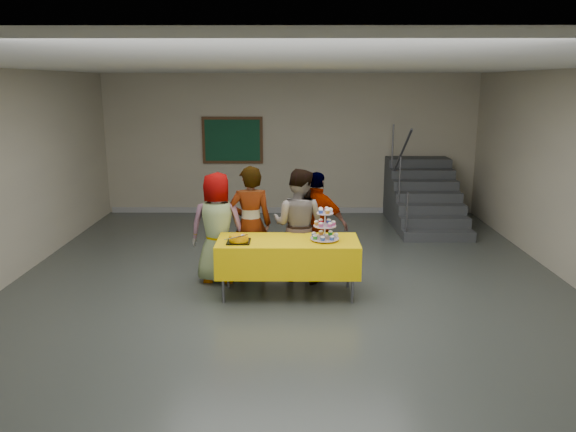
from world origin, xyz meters
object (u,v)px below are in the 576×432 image
at_px(schoolchild_d, 317,225).
at_px(schoolchild_b, 251,224).
at_px(bake_table, 288,255).
at_px(noticeboard, 232,140).
at_px(schoolchild_a, 217,228).
at_px(bear_cake, 239,238).
at_px(schoolchild_c, 299,225).
at_px(staircase, 422,199).
at_px(cupcake_stand, 325,227).

bearing_deg(schoolchild_d, schoolchild_b, 29.95).
distance_m(bake_table, noticeboard, 5.18).
distance_m(schoolchild_a, schoolchild_d, 1.44).
relative_size(bear_cake, schoolchild_b, 0.21).
height_order(schoolchild_c, staircase, staircase).
bearing_deg(noticeboard, cupcake_stand, -70.90).
height_order(cupcake_stand, schoolchild_a, schoolchild_a).
height_order(cupcake_stand, staircase, staircase).
xyz_separation_m(cupcake_stand, schoolchild_a, (-1.49, 0.55, -0.16)).
distance_m(bake_table, schoolchild_b, 0.84).
bearing_deg(staircase, bear_cake, -128.68).
height_order(bear_cake, noticeboard, noticeboard).
xyz_separation_m(schoolchild_c, noticeboard, (-1.37, 4.29, 0.79)).
xyz_separation_m(schoolchild_a, schoolchild_b, (0.47, 0.05, 0.04)).
xyz_separation_m(cupcake_stand, schoolchild_d, (-0.07, 0.75, -0.17)).
bearing_deg(schoolchild_b, schoolchild_c, 176.99).
distance_m(cupcake_stand, schoolchild_d, 0.77).
distance_m(cupcake_stand, schoolchild_a, 1.60).
bearing_deg(schoolchild_a, schoolchild_c, -172.98).
distance_m(cupcake_stand, staircase, 4.69).
height_order(schoolchild_a, schoolchild_b, schoolchild_b).
xyz_separation_m(bake_table, cupcake_stand, (0.49, -0.02, 0.40)).
relative_size(schoolchild_b, staircase, 0.70).
xyz_separation_m(cupcake_stand, bear_cake, (-1.13, -0.09, -0.12)).
relative_size(cupcake_stand, noticeboard, 0.34).
relative_size(schoolchild_a, schoolchild_b, 0.95).
distance_m(schoolchild_a, schoolchild_c, 1.16).
bearing_deg(schoolchild_a, bear_cake, 121.69).
bearing_deg(bear_cake, schoolchild_d, 38.55).
xyz_separation_m(bake_table, schoolchild_d, (0.42, 0.74, 0.23)).
xyz_separation_m(schoolchild_b, staircase, (3.25, 3.51, -0.35)).
distance_m(cupcake_stand, schoolchild_c, 0.74).
bearing_deg(cupcake_stand, schoolchild_c, 117.50).
relative_size(bake_table, staircase, 0.78).
relative_size(schoolchild_d, staircase, 0.65).
relative_size(schoolchild_c, schoolchild_d, 1.04).
xyz_separation_m(cupcake_stand, schoolchild_c, (-0.34, 0.65, -0.14)).
relative_size(schoolchild_c, noticeboard, 1.25).
relative_size(bear_cake, schoolchild_c, 0.22).
bearing_deg(cupcake_stand, schoolchild_a, 159.72).
relative_size(schoolchild_b, schoolchild_c, 1.03).
bearing_deg(schoolchild_d, bear_cake, 59.31).
bearing_deg(staircase, bake_table, -123.62).
bearing_deg(noticeboard, schoolchild_c, -72.26).
bearing_deg(bear_cake, bake_table, 9.61).
xyz_separation_m(cupcake_stand, schoolchild_b, (-1.02, 0.60, -0.11)).
distance_m(bake_table, schoolchild_a, 1.16).
bearing_deg(schoolchild_a, schoolchild_d, -169.78).
xyz_separation_m(staircase, noticeboard, (-3.94, 0.84, 1.11)).
bearing_deg(noticeboard, staircase, -11.97).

